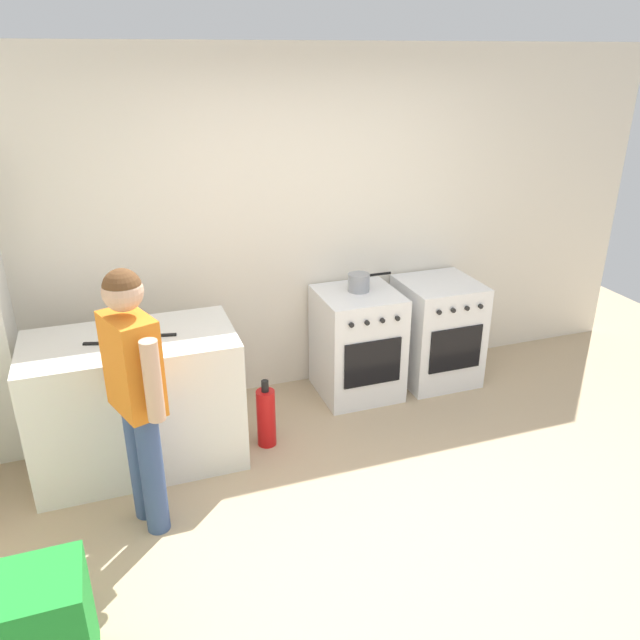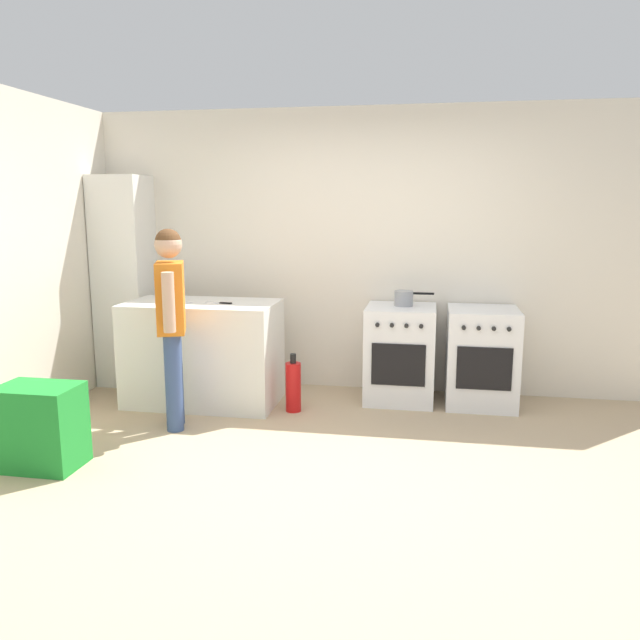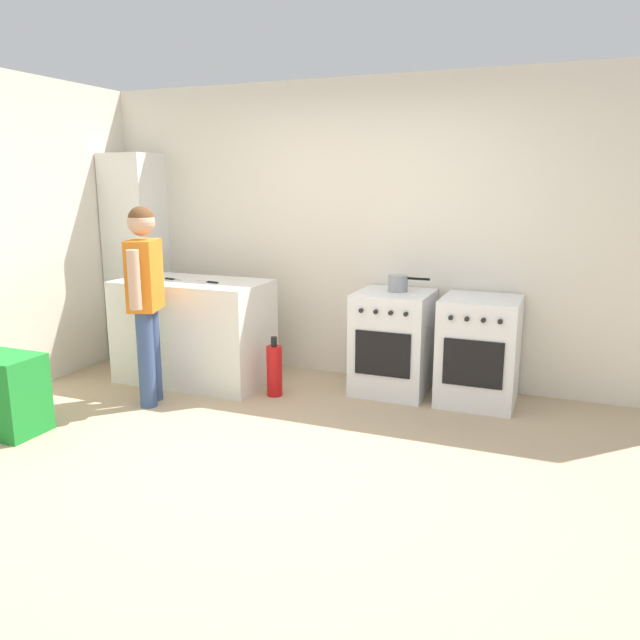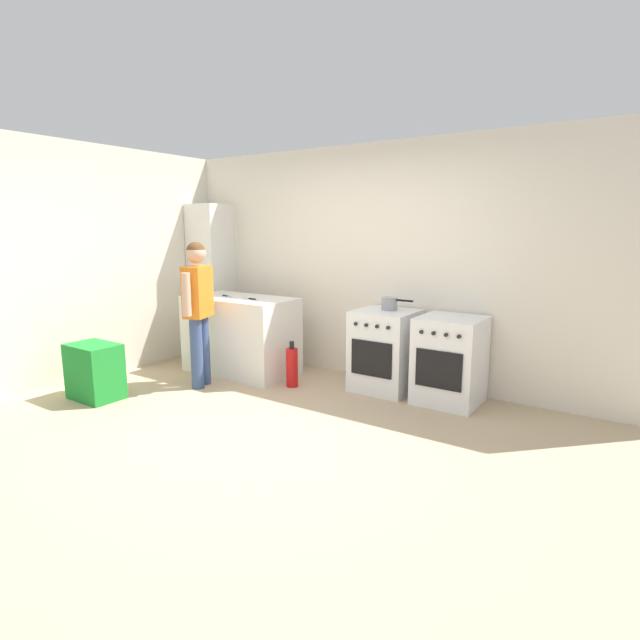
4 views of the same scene
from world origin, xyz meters
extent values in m
plane|color=tan|center=(0.00, 0.00, 0.00)|extent=(8.00, 8.00, 0.00)
cube|color=silver|center=(0.00, 1.95, 1.30)|extent=(6.00, 0.10, 2.60)
cube|color=silver|center=(-2.60, 0.40, 1.30)|extent=(0.10, 3.10, 2.60)
cube|color=silver|center=(-1.35, 1.20, 0.45)|extent=(1.30, 0.70, 0.90)
cube|color=white|center=(0.35, 1.58, 0.42)|extent=(0.60, 0.60, 0.85)
cube|color=black|center=(0.35, 1.27, 0.40)|extent=(0.45, 0.01, 0.36)
cylinder|color=black|center=(0.21, 1.46, 0.85)|extent=(0.19, 0.19, 0.01)
cylinder|color=black|center=(0.49, 1.46, 0.85)|extent=(0.19, 0.19, 0.01)
cylinder|color=black|center=(0.21, 1.70, 0.85)|extent=(0.19, 0.19, 0.01)
cylinder|color=black|center=(0.49, 1.70, 0.85)|extent=(0.19, 0.19, 0.01)
cylinder|color=black|center=(0.17, 1.26, 0.74)|extent=(0.04, 0.02, 0.04)
cylinder|color=black|center=(0.29, 1.26, 0.74)|extent=(0.04, 0.02, 0.04)
cylinder|color=black|center=(0.41, 1.26, 0.74)|extent=(0.04, 0.02, 0.04)
cylinder|color=black|center=(0.53, 1.26, 0.74)|extent=(0.04, 0.02, 0.04)
cube|color=white|center=(1.05, 1.58, 0.42)|extent=(0.60, 0.60, 0.85)
cube|color=black|center=(1.05, 1.27, 0.40)|extent=(0.45, 0.01, 0.36)
cylinder|color=black|center=(0.92, 1.46, 0.85)|extent=(0.19, 0.19, 0.01)
cylinder|color=black|center=(1.19, 1.46, 0.85)|extent=(0.19, 0.19, 0.01)
cylinder|color=black|center=(0.92, 1.70, 0.85)|extent=(0.19, 0.19, 0.01)
cylinder|color=black|center=(1.19, 1.70, 0.85)|extent=(0.19, 0.19, 0.01)
cylinder|color=black|center=(0.88, 1.26, 0.74)|extent=(0.04, 0.02, 0.04)
cylinder|color=black|center=(0.99, 1.26, 0.74)|extent=(0.04, 0.02, 0.04)
cylinder|color=black|center=(1.11, 1.26, 0.74)|extent=(0.04, 0.02, 0.04)
cylinder|color=black|center=(1.23, 1.26, 0.74)|extent=(0.04, 0.02, 0.04)
cylinder|color=gray|center=(0.37, 1.62, 0.92)|extent=(0.17, 0.17, 0.13)
cylinder|color=black|center=(0.54, 1.62, 0.96)|extent=(0.18, 0.02, 0.02)
cube|color=silver|center=(-1.24, 1.18, 0.90)|extent=(0.14, 0.06, 0.01)
cube|color=black|center=(-1.12, 1.16, 0.91)|extent=(0.11, 0.05, 0.01)
cube|color=silver|center=(-1.46, 1.15, 0.90)|extent=(0.10, 0.05, 0.01)
cube|color=black|center=(-1.56, 1.18, 0.91)|extent=(0.11, 0.06, 0.01)
cylinder|color=#384C7A|center=(-1.33, 0.49, 0.38)|extent=(0.13, 0.13, 0.76)
cylinder|color=#384C7A|center=(-1.38, 0.64, 0.38)|extent=(0.13, 0.13, 0.76)
cube|color=orange|center=(-1.35, 0.57, 1.03)|extent=(0.30, 0.39, 0.54)
cylinder|color=tan|center=(-1.27, 0.34, 1.03)|extent=(0.09, 0.09, 0.44)
cylinder|color=tan|center=(-1.44, 0.79, 1.03)|extent=(0.09, 0.09, 0.44)
sphere|color=tan|center=(-1.35, 0.57, 1.44)|extent=(0.21, 0.21, 0.21)
sphere|color=brown|center=(-1.35, 0.57, 1.46)|extent=(0.20, 0.20, 0.20)
cylinder|color=red|center=(-0.52, 1.10, 0.21)|extent=(0.13, 0.13, 0.42)
cylinder|color=black|center=(-0.52, 1.10, 0.46)|extent=(0.05, 0.05, 0.08)
cube|color=#1E842D|center=(-1.93, -0.31, 0.14)|extent=(0.52, 0.36, 0.28)
cube|color=#1E842D|center=(-1.93, -0.31, 0.42)|extent=(0.52, 0.36, 0.28)
cube|color=silver|center=(-2.30, 1.68, 1.00)|extent=(0.48, 0.44, 2.00)
camera|label=1|loc=(-1.39, -2.49, 2.53)|focal=35.00mm
camera|label=2|loc=(0.59, -3.86, 1.73)|focal=35.00mm
camera|label=3|loc=(1.68, -3.32, 1.73)|focal=35.00mm
camera|label=4|loc=(2.64, -3.04, 1.70)|focal=28.00mm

